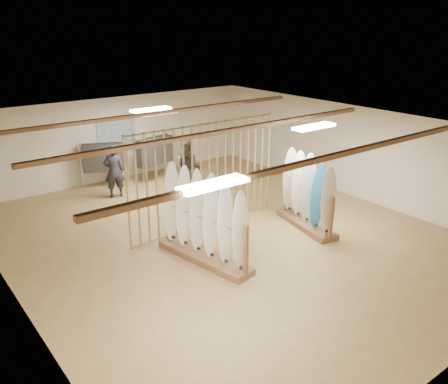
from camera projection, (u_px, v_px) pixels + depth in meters
floor at (224, 236)px, 12.05m from camera, size 12.00×12.00×0.00m
ceiling at (224, 128)px, 11.10m from camera, size 12.00×12.00×0.00m
wall_back at (117, 139)px, 16.06m from camera, size 12.00×0.00×12.00m
wall_left at (9, 238)px, 8.72m from camera, size 0.00×12.00×12.00m
wall_right at (354, 152)px, 14.43m from camera, size 0.00×12.00×12.00m
ceiling_slats at (224, 131)px, 11.13m from camera, size 9.50×6.12×0.10m
light_panels at (224, 130)px, 11.12m from camera, size 1.20×0.35×0.06m
bamboo_partition at (205, 176)px, 12.18m from camera, size 4.45×0.05×2.78m
poster at (117, 133)px, 15.98m from camera, size 1.40×0.03×0.90m
rack_left at (204, 232)px, 10.61m from camera, size 0.98×2.64×2.08m
rack_right at (308, 203)px, 12.38m from camera, size 0.97×2.16×1.99m
clothing_rack_a at (104, 157)px, 15.31m from camera, size 1.38×0.85×1.55m
clothing_rack_b at (155, 151)px, 15.95m from camera, size 1.45×0.68×1.59m
shopper_a at (114, 167)px, 14.45m from camera, size 0.79×0.64×1.90m
shopper_b at (189, 166)px, 14.26m from camera, size 1.28×1.23×2.09m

